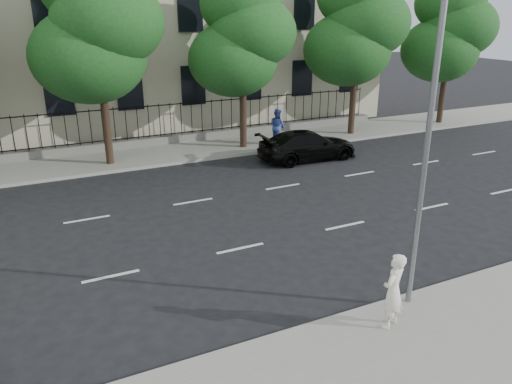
{
  "coord_description": "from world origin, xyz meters",
  "views": [
    {
      "loc": [
        -5.72,
        -10.41,
        7.1
      ],
      "look_at": [
        0.8,
        3.0,
        1.6
      ],
      "focal_mm": 35.0,
      "sensor_mm": 36.0,
      "label": 1
    }
  ],
  "objects": [
    {
      "name": "street_light",
      "position": [
        2.5,
        -1.77,
        5.15
      ],
      "size": [
        0.25,
        3.32,
        8.05
      ],
      "color": "slate",
      "rests_on": "near_sidewalk"
    },
    {
      "name": "iron_fence",
      "position": [
        0.0,
        15.7,
        0.65
      ],
      "size": [
        30.0,
        0.5,
        2.2
      ],
      "color": "slate",
      "rests_on": "far_sidewalk"
    },
    {
      "name": "ground",
      "position": [
        0.0,
        0.0,
        0.0
      ],
      "size": [
        120.0,
        120.0,
        0.0
      ],
      "primitive_type": "plane",
      "color": "black",
      "rests_on": "ground"
    },
    {
      "name": "woman_near",
      "position": [
        1.39,
        -2.92,
        1.07
      ],
      "size": [
        0.8,
        0.68,
        1.85
      ],
      "primitive_type": "imported",
      "rotation": [
        0.0,
        0.0,
        3.57
      ],
      "color": "white",
      "rests_on": "near_sidewalk"
    },
    {
      "name": "black_sedan",
      "position": [
        7.06,
        10.03,
        0.73
      ],
      "size": [
        5.1,
        2.19,
        1.46
      ],
      "primitive_type": "imported",
      "rotation": [
        0.0,
        0.0,
        1.54
      ],
      "color": "black",
      "rests_on": "ground"
    },
    {
      "name": "near_sidewalk",
      "position": [
        0.0,
        -4.0,
        0.07
      ],
      "size": [
        60.0,
        4.0,
        0.15
      ],
      "primitive_type": "cube",
      "color": "gray",
      "rests_on": "ground"
    },
    {
      "name": "tree_f",
      "position": [
        19.04,
        13.36,
        5.88
      ],
      "size": [
        5.52,
        5.12,
        9.01
      ],
      "color": "#382619",
      "rests_on": "far_sidewalk"
    },
    {
      "name": "tree_d",
      "position": [
        5.04,
        13.36,
        5.84
      ],
      "size": [
        5.34,
        4.94,
        8.84
      ],
      "color": "#382619",
      "rests_on": "far_sidewalk"
    },
    {
      "name": "tree_e",
      "position": [
        12.04,
        13.36,
        6.2
      ],
      "size": [
        5.71,
        5.31,
        9.46
      ],
      "color": "#382619",
      "rests_on": "far_sidewalk"
    },
    {
      "name": "tree_c",
      "position": [
        -1.96,
        13.36,
        6.41
      ],
      "size": [
        5.89,
        5.5,
        9.8
      ],
      "color": "#382619",
      "rests_on": "far_sidewalk"
    },
    {
      "name": "pedestrian_far",
      "position": [
        6.93,
        13.0,
        1.1
      ],
      "size": [
        0.96,
        1.09,
        1.9
      ],
      "primitive_type": "imported",
      "rotation": [
        0.0,
        0.0,
        1.87
      ],
      "color": "#2F4492",
      "rests_on": "far_sidewalk"
    },
    {
      "name": "lane_markings",
      "position": [
        0.0,
        4.75,
        0.01
      ],
      "size": [
        49.6,
        4.62,
        0.01
      ],
      "primitive_type": null,
      "color": "silver",
      "rests_on": "ground"
    },
    {
      "name": "far_sidewalk",
      "position": [
        0.0,
        14.0,
        0.07
      ],
      "size": [
        60.0,
        4.0,
        0.15
      ],
      "primitive_type": "cube",
      "color": "gray",
      "rests_on": "ground"
    }
  ]
}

